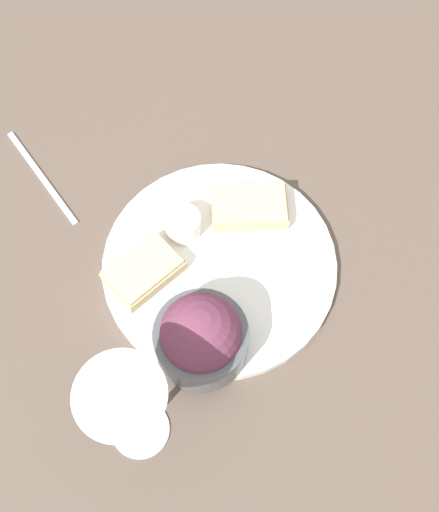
% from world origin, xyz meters
% --- Properties ---
extents(ground_plane, '(4.00, 4.00, 0.00)m').
position_xyz_m(ground_plane, '(0.00, 0.00, 0.00)').
color(ground_plane, brown).
extents(dinner_plate, '(0.30, 0.30, 0.01)m').
position_xyz_m(dinner_plate, '(0.00, 0.00, 0.01)').
color(dinner_plate, white).
rests_on(dinner_plate, ground_plane).
extents(salad_bowl, '(0.11, 0.11, 0.10)m').
position_xyz_m(salad_bowl, '(0.08, 0.08, 0.05)').
color(salad_bowl, '#4C5156').
rests_on(salad_bowl, dinner_plate).
extents(sauce_ramekin, '(0.05, 0.05, 0.03)m').
position_xyz_m(sauce_ramekin, '(0.01, -0.06, 0.03)').
color(sauce_ramekin, white).
rests_on(sauce_ramekin, dinner_plate).
extents(cheese_toast_near, '(0.11, 0.10, 0.03)m').
position_xyz_m(cheese_toast_near, '(-0.07, -0.04, 0.03)').
color(cheese_toast_near, '#D1B27F').
rests_on(cheese_toast_near, dinner_plate).
extents(cheese_toast_far, '(0.10, 0.08, 0.03)m').
position_xyz_m(cheese_toast_far, '(0.09, -0.04, 0.03)').
color(cheese_toast_far, '#D1B27F').
rests_on(cheese_toast_far, dinner_plate).
extents(wine_glass, '(0.09, 0.09, 0.17)m').
position_xyz_m(wine_glass, '(0.19, 0.12, 0.12)').
color(wine_glass, silver).
rests_on(wine_glass, ground_plane).
extents(fork, '(0.02, 0.18, 0.01)m').
position_xyz_m(fork, '(0.13, -0.25, 0.00)').
color(fork, silver).
rests_on(fork, ground_plane).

